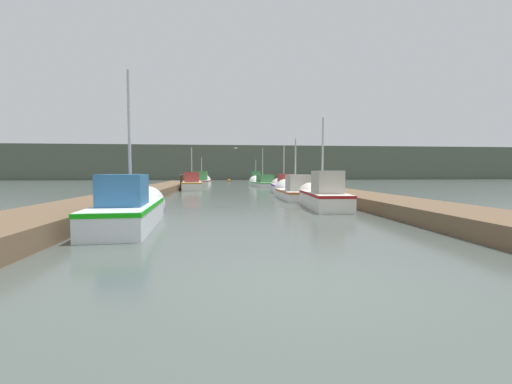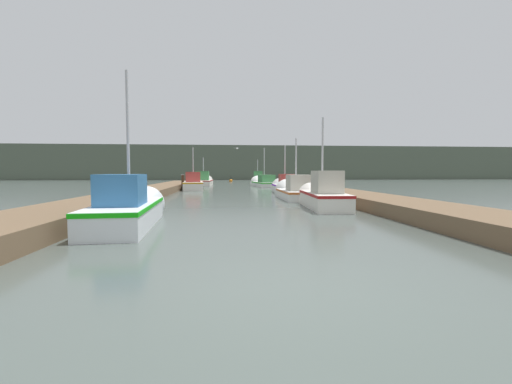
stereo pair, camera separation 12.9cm
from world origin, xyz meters
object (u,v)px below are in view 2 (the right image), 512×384
object	(u,v)px
fishing_boat_4	(193,184)
mooring_piling_2	(183,182)
fishing_boat_7	(258,180)
fishing_boat_2	(294,191)
fishing_boat_3	(284,187)
fishing_boat_1	(322,195)
fishing_boat_5	(263,183)
mooring_piling_1	(287,182)
channel_buoy	(231,181)
mooring_piling_0	(192,179)
seagull_lead	(237,148)
fishing_boat_6	(204,181)
fishing_boat_0	(131,208)

from	to	relation	value
fishing_boat_4	mooring_piling_2	bearing A→B (deg)	-161.47
fishing_boat_7	fishing_boat_4	bearing A→B (deg)	-112.68
fishing_boat_2	mooring_piling_2	world-z (taller)	fishing_boat_2
fishing_boat_3	fishing_boat_7	bearing A→B (deg)	92.29
fishing_boat_1	fishing_boat_5	distance (m)	20.78
fishing_boat_2	fishing_boat_3	world-z (taller)	fishing_boat_3
fishing_boat_7	mooring_piling_1	xyz separation A→B (m)	(1.17, -14.03, 0.08)
fishing_boat_2	mooring_piling_2	bearing A→B (deg)	126.95
fishing_boat_4	mooring_piling_2	world-z (taller)	fishing_boat_4
fishing_boat_5	mooring_piling_2	xyz separation A→B (m)	(-7.33, -6.29, 0.27)
mooring_piling_2	channel_buoy	bearing A→B (deg)	79.25
mooring_piling_1	mooring_piling_0	bearing A→B (deg)	137.89
fishing_boat_3	seagull_lead	distance (m)	8.05
fishing_boat_6	seagull_lead	distance (m)	8.70
fishing_boat_2	seagull_lead	size ratio (longest dim) A/B	10.16
fishing_boat_3	fishing_boat_5	bearing A→B (deg)	93.63
mooring_piling_0	mooring_piling_1	world-z (taller)	mooring_piling_0
fishing_boat_4	fishing_boat_0	bearing A→B (deg)	-94.59
fishing_boat_6	mooring_piling_2	world-z (taller)	fishing_boat_6
fishing_boat_0	fishing_boat_3	size ratio (longest dim) A/B	1.15
fishing_boat_2	channel_buoy	size ratio (longest dim) A/B	5.06
fishing_boat_0	fishing_boat_2	distance (m)	10.93
seagull_lead	fishing_boat_3	bearing A→B (deg)	74.77
fishing_boat_2	channel_buoy	distance (m)	32.64
mooring_piling_1	channel_buoy	bearing A→B (deg)	101.30
fishing_boat_2	fishing_boat_4	world-z (taller)	fishing_boat_4
fishing_boat_4	mooring_piling_1	bearing A→B (deg)	-1.57
fishing_boat_5	channel_buoy	bearing A→B (deg)	94.39
fishing_boat_5	mooring_piling_1	size ratio (longest dim) A/B	5.76
mooring_piling_0	fishing_boat_5	bearing A→B (deg)	-18.11
mooring_piling_0	mooring_piling_2	xyz separation A→B (m)	(0.06, -8.70, -0.02)
fishing_boat_0	fishing_boat_6	bearing A→B (deg)	85.67
fishing_boat_0	mooring_piling_0	xyz separation A→B (m)	(-0.85, 27.21, 0.19)
fishing_boat_1	fishing_boat_6	size ratio (longest dim) A/B	0.91
fishing_boat_0	fishing_boat_7	distance (m)	33.98
fishing_boat_5	fishing_boat_4	bearing A→B (deg)	-143.57
mooring_piling_0	fishing_boat_7	bearing A→B (deg)	38.57
fishing_boat_0	mooring_piling_1	world-z (taller)	fishing_boat_0
fishing_boat_3	mooring_piling_1	bearing A→B (deg)	80.21
fishing_boat_1	mooring_piling_1	bearing A→B (deg)	88.91
fishing_boat_0	mooring_piling_1	xyz separation A→B (m)	(7.95, 19.26, 0.11)
fishing_boat_2	mooring_piling_0	xyz separation A→B (m)	(-7.33, 18.41, 0.27)
fishing_boat_6	fishing_boat_5	bearing A→B (deg)	-25.64
fishing_boat_6	channel_buoy	bearing A→B (deg)	78.37
fishing_boat_3	fishing_boat_6	bearing A→B (deg)	116.92
mooring_piling_0	fishing_boat_4	bearing A→B (deg)	-84.00
fishing_boat_0	mooring_piling_1	bearing A→B (deg)	63.88
fishing_boat_5	mooring_piling_0	bearing A→B (deg)	155.98
fishing_boat_5	fishing_boat_2	bearing A→B (deg)	-96.15
fishing_boat_3	channel_buoy	bearing A→B (deg)	98.98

